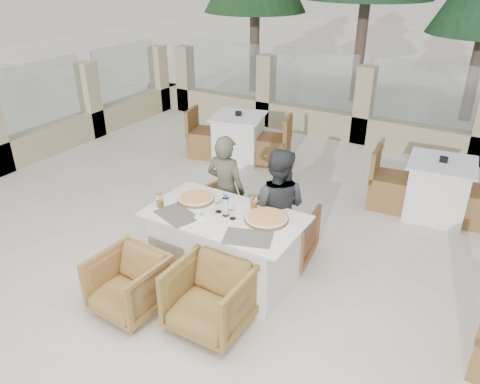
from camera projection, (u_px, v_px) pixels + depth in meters
The scene contains 23 objects.
ground at pixel (220, 276), 5.08m from camera, with size 80.00×80.00×0.00m, color silver.
sand_patch at pixel (445, 59), 15.81m from camera, with size 30.00×16.00×0.01m, color #FAEACD.
perimeter_wall_far at pixel (364, 100), 8.40m from camera, with size 10.00×0.34×1.60m, color tan, non-canonical shape.
perimeter_wall_left at pixel (45, 108), 7.93m from camera, with size 0.34×7.00×1.60m, color #C7B98C, non-canonical shape.
dining_table at pixel (225, 247), 4.90m from camera, with size 1.60×0.90×0.77m, color silver, non-canonical shape.
placemat_near_left at pixel (177, 215), 4.72m from camera, with size 0.45×0.30×0.00m, color #565149.
placemat_near_right at pixel (248, 238), 4.34m from camera, with size 0.45×0.30×0.00m, color #5C584F.
pizza_left at pixel (196, 198), 5.00m from camera, with size 0.39×0.39×0.05m, color #DC491E.
pizza_right at pixel (266, 218), 4.62m from camera, with size 0.44×0.44×0.06m, color #CA5D1B.
water_bottle at pixel (226, 205), 4.66m from camera, with size 0.07×0.07×0.24m, color #9EBAD0.
wine_glass_centre at pixel (218, 204), 4.74m from camera, with size 0.08×0.08×0.18m, color white, non-canonical shape.
wine_glass_near at pixel (233, 211), 4.62m from camera, with size 0.08×0.08×0.18m, color white, non-canonical shape.
beer_glass_left at pixel (160, 200), 4.85m from camera, with size 0.07×0.07×0.15m, color orange.
beer_glass_right at pixel (254, 202), 4.83m from camera, with size 0.07×0.07×0.15m, color orange.
olive_dish at pixel (202, 216), 4.67m from camera, with size 0.11×0.11×0.04m, color white, non-canonical shape.
armchair_far_left at pixel (224, 215), 5.65m from camera, with size 0.67×0.69×0.63m, color olive.
armchair_far_right at pixel (283, 233), 5.27m from camera, with size 0.67×0.69×0.63m, color brown.
armchair_near_left at pixel (129, 284), 4.49m from camera, with size 0.64×0.65×0.59m, color olive.
armchair_near_right at pixel (211, 297), 4.27m from camera, with size 0.70×0.72×0.65m, color olive.
diner_left at pixel (226, 190), 5.47m from camera, with size 0.49×0.32×1.34m, color #4E513B.
diner_right at pixel (277, 208), 5.05m from camera, with size 0.66×0.52×1.36m, color #323436.
bg_table_a at pixel (239, 138), 7.84m from camera, with size 1.64×0.82×0.77m, color white, non-canonical shape.
bg_table_b at pixel (438, 189), 6.11m from camera, with size 1.64×0.82×0.77m, color white, non-canonical shape.
Camera 1 is at (2.30, -3.43, 3.11)m, focal length 35.00 mm.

